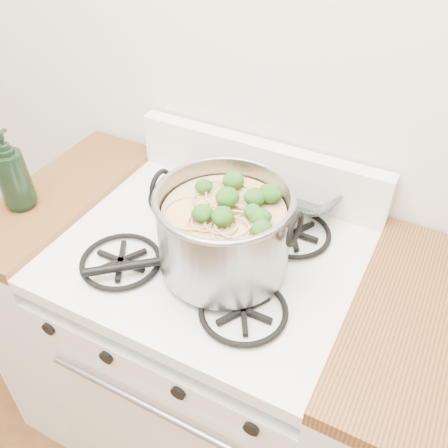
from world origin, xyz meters
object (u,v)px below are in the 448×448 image
at_px(gas_range, 212,357).
at_px(stock_pot, 224,232).
at_px(bottle, 11,170).
at_px(spatula, 190,257).
at_px(glass_bowl, 299,197).

relative_size(gas_range, stock_pot, 2.65).
height_order(gas_range, bottle, bottle).
bearing_deg(spatula, glass_bowl, 116.60).
height_order(stock_pot, spatula, stock_pot).
bearing_deg(gas_range, stock_pot, -32.13).
bearing_deg(stock_pot, bottle, -174.67).
xyz_separation_m(stock_pot, glass_bowl, (0.07, 0.32, -0.09)).
relative_size(stock_pot, glass_bowl, 3.57).
bearing_deg(spatula, stock_pot, 71.46).
bearing_deg(gas_range, bottle, -169.75).
bearing_deg(stock_pot, spatula, -158.18).
distance_m(gas_range, bottle, 0.82).
height_order(gas_range, spatula, spatula).
height_order(spatula, bottle, bottle).
bearing_deg(bottle, stock_pot, 25.22).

